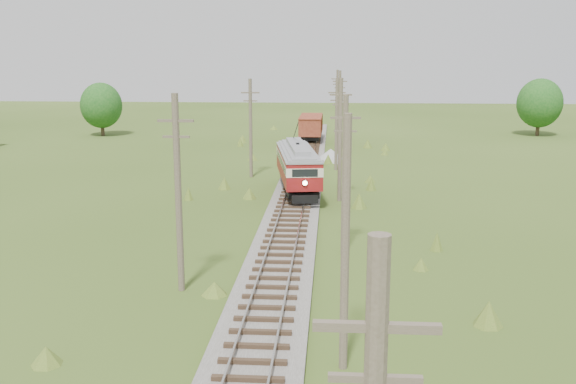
{
  "coord_description": "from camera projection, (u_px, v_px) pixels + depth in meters",
  "views": [
    {
      "loc": [
        2.61,
        -15.5,
        10.62
      ],
      "look_at": [
        0.0,
        22.25,
        2.49
      ],
      "focal_mm": 40.0,
      "sensor_mm": 36.0,
      "label": 1
    }
  ],
  "objects": [
    {
      "name": "utility_pole_r_1",
      "position": [
        345.0,
        246.0,
        21.27
      ],
      "size": [
        0.3,
        0.3,
        8.8
      ],
      "color": "brown",
      "rests_on": "ground"
    },
    {
      "name": "tree_mid_b",
      "position": [
        540.0,
        103.0,
        84.82
      ],
      "size": [
        5.88,
        5.88,
        7.57
      ],
      "color": "#38281C",
      "rests_on": "ground"
    },
    {
      "name": "utility_pole_r_3",
      "position": [
        340.0,
        139.0,
        46.58
      ],
      "size": [
        1.6,
        0.3,
        9.0
      ],
      "color": "brown",
      "rests_on": "ground"
    },
    {
      "name": "streetcar",
      "position": [
        298.0,
        164.0,
        49.15
      ],
      "size": [
        4.17,
        11.28,
        5.1
      ],
      "rotation": [
        0.0,
        0.0,
        0.15
      ],
      "color": "black",
      "rests_on": "ground"
    },
    {
      "name": "railbed_main",
      "position": [
        298.0,
        189.0,
        50.65
      ],
      "size": [
        3.6,
        96.0,
        0.57
      ],
      "color": "#605B54",
      "rests_on": "ground"
    },
    {
      "name": "gravel_pile",
      "position": [
        332.0,
        155.0,
        65.18
      ],
      "size": [
        3.4,
        3.61,
        1.24
      ],
      "color": "gray",
      "rests_on": "ground"
    },
    {
      "name": "utility_pole_r_2",
      "position": [
        345.0,
        174.0,
        33.93
      ],
      "size": [
        1.6,
        0.3,
        8.6
      ],
      "color": "brown",
      "rests_on": "ground"
    },
    {
      "name": "utility_pole_r_4",
      "position": [
        336.0,
        124.0,
        59.34
      ],
      "size": [
        1.6,
        0.3,
        8.4
      ],
      "color": "brown",
      "rests_on": "ground"
    },
    {
      "name": "utility_pole_r_6",
      "position": [
        337.0,
        102.0,
        84.65
      ],
      "size": [
        1.6,
        0.3,
        8.7
      ],
      "color": "brown",
      "rests_on": "ground"
    },
    {
      "name": "utility_pole_r_5",
      "position": [
        339.0,
        110.0,
        71.94
      ],
      "size": [
        1.6,
        0.3,
        8.9
      ],
      "color": "brown",
      "rests_on": "ground"
    },
    {
      "name": "gondola",
      "position": [
        311.0,
        126.0,
        78.75
      ],
      "size": [
        2.73,
        8.24,
        2.73
      ],
      "rotation": [
        0.0,
        0.0,
        -0.01
      ],
      "color": "black",
      "rests_on": "ground"
    },
    {
      "name": "utility_pole_l_a",
      "position": [
        178.0,
        192.0,
        28.55
      ],
      "size": [
        1.6,
        0.3,
        9.0
      ],
      "color": "brown",
      "rests_on": "ground"
    },
    {
      "name": "utility_pole_l_b",
      "position": [
        251.0,
        127.0,
        55.92
      ],
      "size": [
        1.6,
        0.3,
        8.6
      ],
      "color": "brown",
      "rests_on": "ground"
    },
    {
      "name": "tree_mid_a",
      "position": [
        101.0,
        105.0,
        84.9
      ],
      "size": [
        5.46,
        5.46,
        7.03
      ],
      "color": "#38281C",
      "rests_on": "ground"
    }
  ]
}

